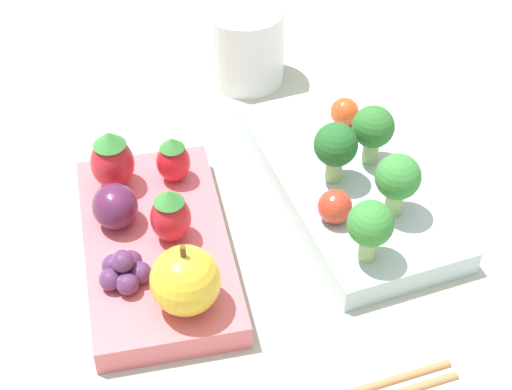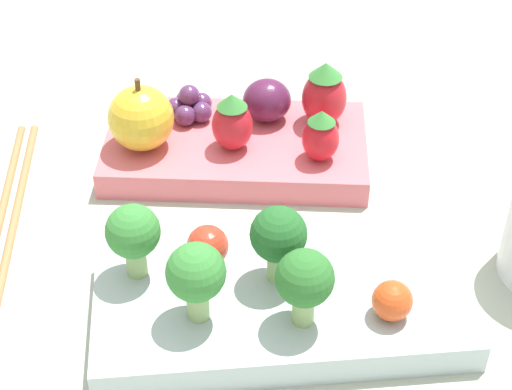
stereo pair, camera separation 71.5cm
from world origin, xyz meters
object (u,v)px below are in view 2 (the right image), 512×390
Objects in this scene: bento_box_fruit at (236,148)px; chopsticks_pair at (8,212)px; cherry_tomato_1 at (392,301)px; plum at (267,100)px; strawberry_0 at (321,136)px; cherry_tomato_0 at (208,246)px; bento_box_savoury at (281,305)px; broccoli_floret_2 at (305,281)px; broccoli_floret_3 at (196,275)px; broccoli_floret_1 at (133,234)px; grape_cluster at (190,106)px; strawberry_1 at (324,94)px; apple at (141,118)px; strawberry_2 at (232,122)px; broccoli_floret_0 at (278,237)px.

chopsticks_pair is at bearing 19.98° from bento_box_fruit.
plum is at bearing -73.33° from cherry_tomato_1.
chopsticks_pair is at bearing 7.76° from strawberry_0.
strawberry_0 reaches higher than cherry_tomato_0.
bento_box_savoury is 0.21m from chopsticks_pair.
bento_box_savoury is 0.05m from broccoli_floret_2.
broccoli_floret_3 is 0.18m from chopsticks_pair.
broccoli_floret_1 is 0.17m from grape_cluster.
grape_cluster is at bearing -6.45° from strawberry_1.
broccoli_floret_3 is at bearing 60.17° from strawberry_0.
cherry_tomato_1 is at bearing 177.88° from broccoli_floret_3.
broccoli_floret_1 is 1.93× the size of cherry_tomato_0.
strawberry_1 reaches higher than grape_cluster.
bento_box_fruit is at bearing -114.36° from broccoli_floret_1.
apple is 0.06m from strawberry_2.
broccoli_floret_1 is 0.14m from strawberry_2.
broccoli_floret_1 is at bearing -44.67° from broccoli_floret_3.
broccoli_floret_3 is (-0.04, 0.04, 0.00)m from broccoli_floret_1.
broccoli_floret_0 is at bearing 122.64° from apple.
broccoli_floret_1 is at bearing 42.24° from strawberry_0.
grape_cluster is (-0.03, -0.17, -0.02)m from broccoli_floret_1.
plum reaches higher than bento_box_fruit.
broccoli_floret_1 reaches higher than plum.
apple is (0.15, -0.17, 0.01)m from cherry_tomato_1.
grape_cluster is at bearing -85.02° from cherry_tomato_0.
broccoli_floret_1 is (0.09, -0.02, 0.04)m from bento_box_savoury.
grape_cluster is at bearing -40.06° from bento_box_fruit.
strawberry_0 is (-0.08, -0.15, -0.01)m from broccoli_floret_3.
plum is at bearing -55.86° from strawberry_0.
broccoli_floret_1 is 1.25× the size of strawberry_0.
broccoli_floret_0 reaches higher than chopsticks_pair.
grape_cluster is at bearing -99.84° from broccoli_floret_1.
bento_box_savoury is 0.16m from bento_box_fruit.
bento_box_fruit is 3.86× the size of broccoli_floret_3.
chopsticks_pair is (0.13, 0.09, -0.03)m from grape_cluster.
cherry_tomato_1 reaches higher than bento_box_savoury.
broccoli_floret_2 is (-0.03, 0.18, 0.04)m from bento_box_fruit.
broccoli_floret_1 and broccoli_floret_2 have the same top height.
broccoli_floret_3 is (0.06, -0.01, 0.00)m from broccoli_floret_2.
strawberry_1 is at bearing -84.53° from cherry_tomato_1.
broccoli_floret_0 reaches higher than plum.
broccoli_floret_0 is 0.08m from broccoli_floret_1.
grape_cluster is at bearing -73.16° from bento_box_savoury.
cherry_tomato_1 is at bearing 154.92° from cherry_tomato_0.
broccoli_floret_2 is 0.23m from chopsticks_pair.
broccoli_floret_3 is 0.11m from cherry_tomato_1.
broccoli_floret_0 is at bearing 154.05° from chopsticks_pair.
cherry_tomato_0 is at bearing -97.10° from broccoli_floret_3.
broccoli_floret_2 is at bearing 120.09° from apple.
grape_cluster reaches higher than bento_box_fruit.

